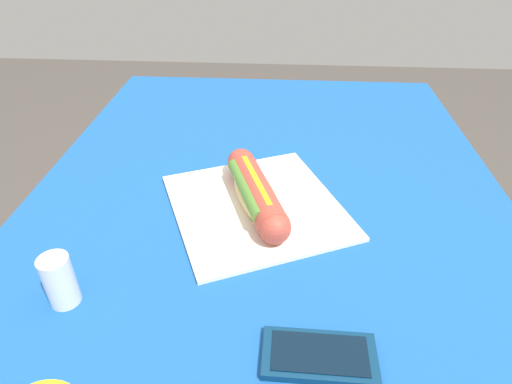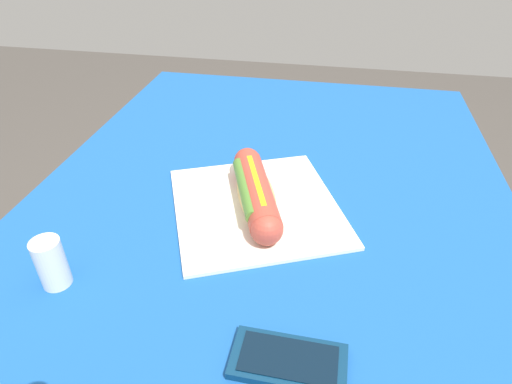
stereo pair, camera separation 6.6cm
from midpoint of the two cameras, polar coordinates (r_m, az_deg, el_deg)
name	(u,v)px [view 1 (the left image)]	position (r m, az deg, el deg)	size (l,w,h in m)	color
dining_table	(264,289)	(0.74, -1.52, -12.70)	(1.22, 0.78, 0.74)	brown
paper_wrapper	(256,206)	(0.68, -2.80, -1.97)	(0.26, 0.25, 0.01)	silver
hot_dog	(255,192)	(0.66, -2.94, -0.12)	(0.22, 0.11, 0.05)	#DBB26B
cell_phone	(319,356)	(0.49, 4.25, -20.88)	(0.06, 0.12, 0.01)	#0A2D4C
salt_shaker	(60,281)	(0.58, -27.52, -10.44)	(0.04, 0.04, 0.07)	silver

